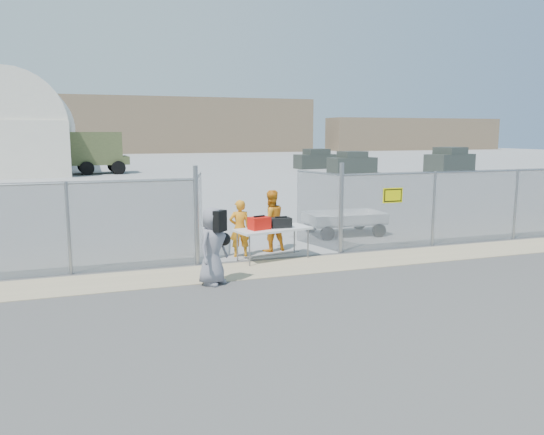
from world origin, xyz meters
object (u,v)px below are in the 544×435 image
object	(u,v)px
security_worker_left	(240,229)
visitor	(213,246)
utility_trailer	(344,223)
folding_table	(273,244)
security_worker_right	(271,221)

from	to	relation	value
security_worker_left	visitor	size ratio (longest dim) A/B	0.90
security_worker_left	utility_trailer	xyz separation A→B (m)	(4.05, 1.91, -0.38)
folding_table	visitor	world-z (taller)	visitor
security_worker_right	visitor	xyz separation A→B (m)	(-2.26, -2.71, -0.01)
folding_table	security_worker_left	world-z (taller)	security_worker_left
security_worker_right	utility_trailer	bearing A→B (deg)	-161.30
visitor	utility_trailer	size ratio (longest dim) A/B	0.53
folding_table	visitor	xyz separation A→B (m)	(-1.99, -1.72, 0.43)
folding_table	utility_trailer	distance (m)	4.15
security_worker_left	utility_trailer	bearing A→B (deg)	-147.65
security_worker_right	utility_trailer	size ratio (longest dim) A/B	0.53
security_worker_left	visitor	world-z (taller)	visitor
security_worker_right	utility_trailer	distance (m)	3.43
security_worker_left	security_worker_right	distance (m)	1.09
folding_table	utility_trailer	bearing A→B (deg)	25.05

